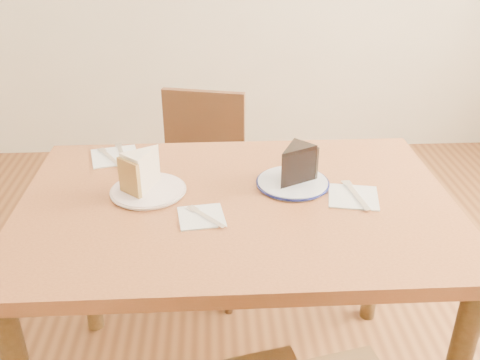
{
  "coord_description": "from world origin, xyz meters",
  "views": [
    {
      "loc": [
        -0.06,
        -1.28,
        1.49
      ],
      "look_at": [
        0.01,
        0.02,
        0.8
      ],
      "focal_mm": 40.0,
      "sensor_mm": 36.0,
      "label": 1
    }
  ],
  "objects_px": {
    "table": "(237,230)",
    "chocolate_cake": "(293,167)",
    "plate_cream": "(148,190)",
    "plate_navy": "(293,183)",
    "carrot_cake": "(145,171)",
    "chair_far": "(198,185)"
  },
  "relations": [
    {
      "from": "plate_cream",
      "to": "chocolate_cake",
      "type": "height_order",
      "value": "chocolate_cake"
    },
    {
      "from": "plate_navy",
      "to": "carrot_cake",
      "type": "distance_m",
      "value": 0.42
    },
    {
      "from": "chair_far",
      "to": "carrot_cake",
      "type": "xyz_separation_m",
      "value": [
        -0.13,
        -0.58,
        0.36
      ]
    },
    {
      "from": "table",
      "to": "carrot_cake",
      "type": "xyz_separation_m",
      "value": [
        -0.25,
        0.07,
        0.16
      ]
    },
    {
      "from": "chocolate_cake",
      "to": "table",
      "type": "bearing_deg",
      "value": 68.55
    },
    {
      "from": "chair_far",
      "to": "plate_navy",
      "type": "bearing_deg",
      "value": 131.0
    },
    {
      "from": "plate_cream",
      "to": "plate_navy",
      "type": "relative_size",
      "value": 1.01
    },
    {
      "from": "table",
      "to": "chair_far",
      "type": "distance_m",
      "value": 0.69
    },
    {
      "from": "table",
      "to": "plate_navy",
      "type": "height_order",
      "value": "plate_navy"
    },
    {
      "from": "chair_far",
      "to": "plate_cream",
      "type": "xyz_separation_m",
      "value": [
        -0.12,
        -0.59,
        0.3
      ]
    },
    {
      "from": "chocolate_cake",
      "to": "carrot_cake",
      "type": "bearing_deg",
      "value": 44.58
    },
    {
      "from": "plate_cream",
      "to": "carrot_cake",
      "type": "distance_m",
      "value": 0.06
    },
    {
      "from": "plate_cream",
      "to": "carrot_cake",
      "type": "xyz_separation_m",
      "value": [
        -0.01,
        0.01,
        0.06
      ]
    },
    {
      "from": "plate_cream",
      "to": "chocolate_cake",
      "type": "bearing_deg",
      "value": 2.51
    },
    {
      "from": "chair_far",
      "to": "plate_cream",
      "type": "bearing_deg",
      "value": 92.15
    },
    {
      "from": "table",
      "to": "carrot_cake",
      "type": "relative_size",
      "value": 11.09
    },
    {
      "from": "table",
      "to": "chair_far",
      "type": "xyz_separation_m",
      "value": [
        -0.13,
        0.65,
        -0.2
      ]
    },
    {
      "from": "table",
      "to": "plate_cream",
      "type": "height_order",
      "value": "plate_cream"
    },
    {
      "from": "table",
      "to": "plate_navy",
      "type": "distance_m",
      "value": 0.21
    },
    {
      "from": "table",
      "to": "plate_cream",
      "type": "xyz_separation_m",
      "value": [
        -0.25,
        0.06,
        0.1
      ]
    },
    {
      "from": "table",
      "to": "chocolate_cake",
      "type": "bearing_deg",
      "value": 24.46
    },
    {
      "from": "plate_navy",
      "to": "chocolate_cake",
      "type": "relative_size",
      "value": 1.79
    }
  ]
}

